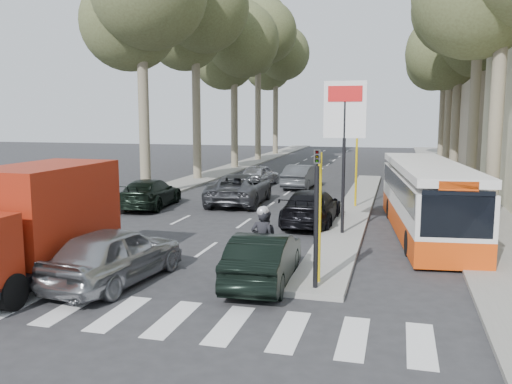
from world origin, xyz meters
TOP-DOWN VIEW (x-y plane):
  - ground at (0.00, 0.00)m, footprint 120.00×120.00m
  - sidewalk_right at (8.60, 25.00)m, footprint 3.20×70.00m
  - median_left at (-8.00, 28.00)m, footprint 2.40×64.00m
  - traffic_island at (3.25, 11.00)m, footprint 1.50×26.00m
  - billboard at (3.25, 5.00)m, footprint 1.50×12.10m
  - traffic_light_island at (3.25, -1.50)m, footprint 0.16×0.41m
  - tree_l_b at (-7.97, 20.11)m, footprint 7.40×7.20m
  - tree_l_c at (-7.77, 28.11)m, footprint 7.40×7.20m
  - tree_l_d at (-7.87, 36.11)m, footprint 7.40×7.20m
  - tree_l_e at (-7.97, 44.11)m, footprint 7.40×7.20m
  - tree_r_c at (9.03, 26.11)m, footprint 7.40×7.20m
  - tree_r_d at (9.13, 34.11)m, footprint 7.40×7.20m
  - tree_r_e at (9.23, 42.11)m, footprint 7.40×7.20m
  - silver_hatchback at (-1.99, -2.00)m, footprint 2.38×4.73m
  - dark_hatchback at (1.80, -1.00)m, footprint 1.63×4.20m
  - queue_car_a at (-2.46, 11.16)m, footprint 2.80×5.58m
  - queue_car_b at (1.80, 7.00)m, footprint 2.02×4.89m
  - queue_car_c at (-3.23, 18.01)m, footprint 1.97×4.09m
  - queue_car_d at (-0.50, 17.71)m, footprint 1.83×4.40m
  - queue_car_e at (-6.30, 9.00)m, footprint 2.38×4.92m
  - red_truck at (-4.20, -2.31)m, footprint 2.27×5.78m
  - city_bus at (6.20, 6.25)m, footprint 3.36×10.42m
  - motorcycle at (1.47, 0.23)m, footprint 0.88×2.21m
  - pedestrian_near at (8.30, 10.13)m, footprint 1.00×1.12m
  - pedestrian_far at (8.45, 7.39)m, footprint 1.13×0.97m

SIDE VIEW (x-z plane):
  - ground at x=0.00m, z-range 0.00..0.00m
  - sidewalk_right at x=8.60m, z-range 0.00..0.12m
  - median_left at x=-8.00m, z-range 0.00..0.12m
  - traffic_island at x=3.25m, z-range 0.00..0.16m
  - queue_car_c at x=-3.23m, z-range 0.00..1.35m
  - dark_hatchback at x=1.80m, z-range 0.00..1.36m
  - queue_car_e at x=-6.30m, z-range 0.00..1.38m
  - queue_car_b at x=1.80m, z-range 0.00..1.41m
  - queue_car_d at x=-0.50m, z-range 0.00..1.42m
  - queue_car_a at x=-2.46m, z-range 0.00..1.52m
  - silver_hatchback at x=-1.99m, z-range 0.00..1.55m
  - motorcycle at x=1.47m, z-range -0.09..1.80m
  - pedestrian_far at x=8.45m, z-range 0.12..1.75m
  - pedestrian_near at x=8.30m, z-range 0.12..1.86m
  - city_bus at x=6.20m, z-range 0.07..2.77m
  - red_truck at x=-4.20m, z-range 0.09..3.16m
  - traffic_light_island at x=3.25m, z-range 0.69..4.29m
  - billboard at x=3.25m, z-range 0.90..6.50m
  - tree_r_c at x=9.03m, z-range 3.03..16.35m
  - tree_l_c at x=-7.77m, z-range 3.18..16.89m
  - tree_r_e at x=9.23m, z-range 3.33..17.43m
  - tree_l_e at x=-7.97m, z-range 3.48..17.97m
  - tree_l_b at x=-7.97m, z-range 3.63..18.51m
  - tree_r_d at x=9.13m, z-range 3.63..18.51m
  - tree_l_d at x=-7.87m, z-range 3.93..19.59m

